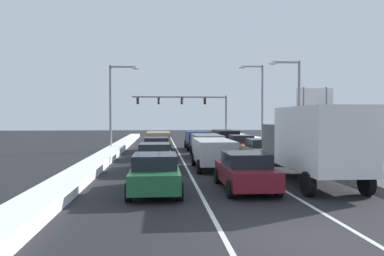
# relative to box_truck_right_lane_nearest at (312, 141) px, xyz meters

# --- Properties ---
(ground_plane) EXTENTS (122.69, 122.69, 0.00)m
(ground_plane) POSITION_rel_box_truck_right_lane_nearest_xyz_m (-3.33, 11.70, -1.90)
(ground_plane) COLOR black
(lane_stripe_between_right_lane_and_center_lane) EXTENTS (0.14, 51.91, 0.01)m
(lane_stripe_between_right_lane_and_center_lane) POSITION_rel_box_truck_right_lane_nearest_xyz_m (-1.63, 16.42, -1.90)
(lane_stripe_between_right_lane_and_center_lane) COLOR silver
(lane_stripe_between_right_lane_and_center_lane) RESTS_ON ground
(lane_stripe_between_center_lane_and_left_lane) EXTENTS (0.14, 51.91, 0.01)m
(lane_stripe_between_center_lane_and_left_lane) POSITION_rel_box_truck_right_lane_nearest_xyz_m (-5.03, 16.42, -1.90)
(lane_stripe_between_center_lane_and_left_lane) COLOR silver
(lane_stripe_between_center_lane_and_left_lane) RESTS_ON ground
(snow_bank_right_shoulder) EXTENTS (2.06, 51.91, 0.74)m
(snow_bank_right_shoulder) POSITION_rel_box_truck_right_lane_nearest_xyz_m (3.67, 16.42, -1.53)
(snow_bank_right_shoulder) COLOR white
(snow_bank_right_shoulder) RESTS_ON ground
(snow_bank_left_shoulder) EXTENTS (1.37, 51.91, 0.46)m
(snow_bank_left_shoulder) POSITION_rel_box_truck_right_lane_nearest_xyz_m (-10.33, 16.42, -1.67)
(snow_bank_left_shoulder) COLOR white
(snow_bank_left_shoulder) RESTS_ON ground
(box_truck_right_lane_nearest) EXTENTS (2.53, 7.20, 3.36)m
(box_truck_right_lane_nearest) POSITION_rel_box_truck_right_lane_nearest_xyz_m (0.00, 0.00, 0.00)
(box_truck_right_lane_nearest) COLOR #38383D
(box_truck_right_lane_nearest) RESTS_ON ground
(sedan_tan_right_lane_second) EXTENTS (2.00, 4.50, 1.51)m
(sedan_tan_right_lane_second) POSITION_rel_box_truck_right_lane_nearest_xyz_m (0.02, 8.51, -1.14)
(sedan_tan_right_lane_second) COLOR #937F60
(sedan_tan_right_lane_second) RESTS_ON ground
(sedan_red_right_lane_third) EXTENTS (2.00, 4.50, 1.51)m
(sedan_red_right_lane_third) POSITION_rel_box_truck_right_lane_nearest_xyz_m (-0.07, 14.18, -1.14)
(sedan_red_right_lane_third) COLOR maroon
(sedan_red_right_lane_third) RESTS_ON ground
(suv_black_right_lane_fourth) EXTENTS (2.16, 4.90, 1.67)m
(suv_black_right_lane_fourth) POSITION_rel_box_truck_right_lane_nearest_xyz_m (-0.15, 21.07, -0.88)
(suv_black_right_lane_fourth) COLOR black
(suv_black_right_lane_fourth) RESTS_ON ground
(sedan_maroon_center_lane_nearest) EXTENTS (2.00, 4.50, 1.51)m
(sedan_maroon_center_lane_nearest) POSITION_rel_box_truck_right_lane_nearest_xyz_m (-3.15, -0.97, -1.14)
(sedan_maroon_center_lane_nearest) COLOR maroon
(sedan_maroon_center_lane_nearest) RESTS_ON ground
(suv_silver_center_lane_second) EXTENTS (2.16, 4.90, 1.67)m
(suv_silver_center_lane_second) POSITION_rel_box_truck_right_lane_nearest_xyz_m (-3.58, 5.20, -0.88)
(suv_silver_center_lane_second) COLOR #B7BABF
(suv_silver_center_lane_second) RESTS_ON ground
(suv_gray_center_lane_third) EXTENTS (2.16, 4.90, 1.67)m
(suv_gray_center_lane_third) POSITION_rel_box_truck_right_lane_nearest_xyz_m (-3.15, 11.63, -0.88)
(suv_gray_center_lane_third) COLOR slate
(suv_gray_center_lane_third) RESTS_ON ground
(suv_navy_center_lane_fourth) EXTENTS (2.16, 4.90, 1.67)m
(suv_navy_center_lane_fourth) POSITION_rel_box_truck_right_lane_nearest_xyz_m (-3.16, 18.50, -0.88)
(suv_navy_center_lane_fourth) COLOR navy
(suv_navy_center_lane_fourth) RESTS_ON ground
(sedan_green_left_lane_nearest) EXTENTS (2.00, 4.50, 1.51)m
(sedan_green_left_lane_nearest) POSITION_rel_box_truck_right_lane_nearest_xyz_m (-6.76, -1.23, -1.14)
(sedan_green_left_lane_nearest) COLOR #1E5633
(sedan_green_left_lane_nearest) RESTS_ON ground
(sedan_white_left_lane_second) EXTENTS (2.00, 4.50, 1.51)m
(sedan_white_left_lane_second) POSITION_rel_box_truck_right_lane_nearest_xyz_m (-6.87, 4.95, -1.14)
(sedan_white_left_lane_second) COLOR silver
(sedan_white_left_lane_second) RESTS_ON ground
(sedan_charcoal_left_lane_third) EXTENTS (2.00, 4.50, 1.51)m
(sedan_charcoal_left_lane_third) POSITION_rel_box_truck_right_lane_nearest_xyz_m (-6.81, 11.24, -1.14)
(sedan_charcoal_left_lane_third) COLOR #38383D
(sedan_charcoal_left_lane_third) RESTS_ON ground
(suv_tan_left_lane_fourth) EXTENTS (2.16, 4.90, 1.67)m
(suv_tan_left_lane_fourth) POSITION_rel_box_truck_right_lane_nearest_xyz_m (-6.71, 17.11, -0.88)
(suv_tan_left_lane_fourth) COLOR #937F60
(suv_tan_left_lane_fourth) RESTS_ON ground
(traffic_light_gantry) EXTENTS (14.00, 0.47, 6.20)m
(traffic_light_gantry) POSITION_rel_box_truck_right_lane_nearest_xyz_m (-2.02, 40.00, 2.99)
(traffic_light_gantry) COLOR slate
(traffic_light_gantry) RESTS_ON ground
(street_lamp_right_near) EXTENTS (2.66, 0.36, 7.52)m
(street_lamp_right_near) POSITION_rel_box_truck_right_lane_nearest_xyz_m (4.30, 14.06, 2.65)
(street_lamp_right_near) COLOR gray
(street_lamp_right_near) RESTS_ON ground
(street_lamp_right_mid) EXTENTS (2.66, 0.36, 8.45)m
(street_lamp_right_mid) POSITION_rel_box_truck_right_lane_nearest_xyz_m (3.89, 23.50, 3.14)
(street_lamp_right_mid) COLOR gray
(street_lamp_right_mid) RESTS_ON ground
(street_lamp_left_mid) EXTENTS (2.66, 0.36, 7.53)m
(street_lamp_left_mid) POSITION_rel_box_truck_right_lane_nearest_xyz_m (-10.51, 17.98, 2.65)
(street_lamp_left_mid) COLOR gray
(street_lamp_left_mid) RESTS_ON ground
(roadside_sign_right) EXTENTS (3.20, 0.16, 5.50)m
(roadside_sign_right) POSITION_rel_box_truck_right_lane_nearest_xyz_m (6.55, 15.37, 2.12)
(roadside_sign_right) COLOR #59595B
(roadside_sign_right) RESTS_ON ground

